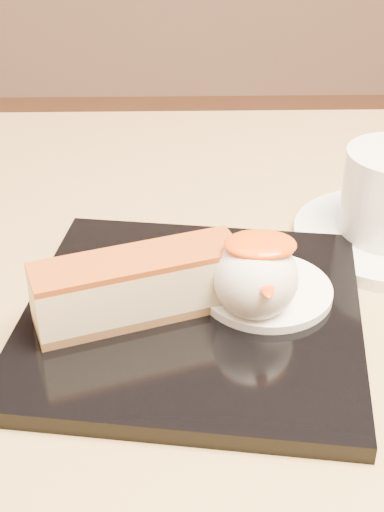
{
  "coord_description": "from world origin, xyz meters",
  "views": [
    {
      "loc": [
        0.01,
        -0.38,
        1.01
      ],
      "look_at": [
        0.02,
        0.02,
        0.76
      ],
      "focal_mm": 50.0,
      "sensor_mm": 36.0,
      "label": 1
    }
  ],
  "objects_px": {
    "dessert_plate": "(193,315)",
    "cheesecake": "(138,286)",
    "table": "(173,484)",
    "ice_cream_scoop": "(256,278)"
  },
  "relations": [
    {
      "from": "dessert_plate",
      "to": "cheesecake",
      "type": "height_order",
      "value": "cheesecake"
    },
    {
      "from": "dessert_plate",
      "to": "ice_cream_scoop",
      "type": "bearing_deg",
      "value": -7.13
    },
    {
      "from": "cheesecake",
      "to": "ice_cream_scoop",
      "type": "bearing_deg",
      "value": -19.08
    },
    {
      "from": "dessert_plate",
      "to": "table",
      "type": "bearing_deg",
      "value": -168.53
    },
    {
      "from": "ice_cream_scoop",
      "to": "cheesecake",
      "type": "bearing_deg",
      "value": -180.0
    },
    {
      "from": "dessert_plate",
      "to": "cheesecake",
      "type": "bearing_deg",
      "value": -171.87
    },
    {
      "from": "table",
      "to": "ice_cream_scoop",
      "type": "height_order",
      "value": "ice_cream_scoop"
    },
    {
      "from": "table",
      "to": "dessert_plate",
      "type": "distance_m",
      "value": 0.16
    },
    {
      "from": "dessert_plate",
      "to": "cheesecake",
      "type": "relative_size",
      "value": 1.59
    },
    {
      "from": "table",
      "to": "cheesecake",
      "type": "distance_m",
      "value": 0.19
    }
  ]
}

